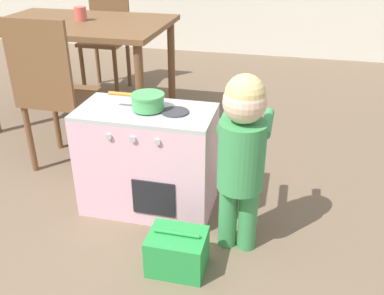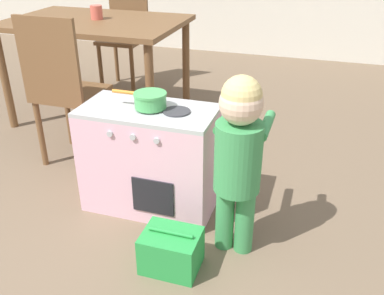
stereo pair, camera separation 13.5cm
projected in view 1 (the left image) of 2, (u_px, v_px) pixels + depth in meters
play_kitchen at (148, 160)px, 2.17m from camera, size 0.66×0.36×0.56m
toy_pot at (147, 100)px, 2.02m from camera, size 0.28×0.16×0.07m
child_figure at (242, 146)px, 1.78m from camera, size 0.23×0.34×0.83m
toy_basket at (177, 251)px, 1.85m from camera, size 0.25×0.19×0.19m
dining_table at (80, 35)px, 3.01m from camera, size 1.24×0.84×0.75m
dining_chair_near at (54, 92)px, 2.45m from camera, size 0.37×0.37×0.92m
dining_chair_far at (107, 34)px, 3.76m from camera, size 0.37×0.37×0.92m
cup_on_table at (80, 14)px, 2.96m from camera, size 0.08×0.08×0.09m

